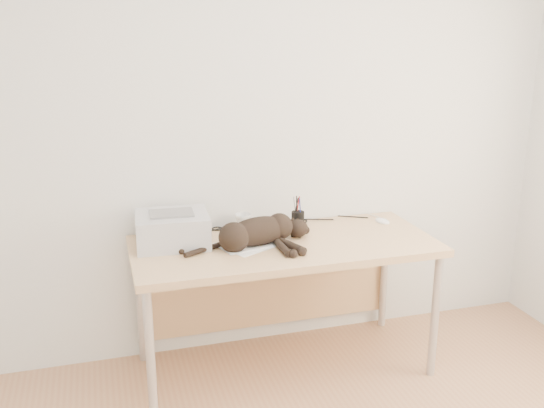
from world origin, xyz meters
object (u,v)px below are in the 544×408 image
object	(u,v)px
desk	(280,260)
mug	(243,222)
printer	(172,229)
cat	(256,233)
mouse	(383,219)
pen_cup	(298,220)

from	to	relation	value
desk	mug	xyz separation A→B (m)	(-0.16, 0.19, 0.18)
printer	cat	world-z (taller)	printer
desk	mug	distance (m)	0.31
desk	mouse	bearing A→B (deg)	7.62
printer	pen_cup	world-z (taller)	pen_cup
desk	printer	bearing A→B (deg)	174.79
desk	pen_cup	xyz separation A→B (m)	(0.14, 0.12, 0.18)
mug	mouse	size ratio (longest dim) A/B	0.88
desk	mug	size ratio (longest dim) A/B	17.01
printer	mug	size ratio (longest dim) A/B	4.13
printer	cat	distance (m)	0.44
desk	printer	distance (m)	0.61
cat	pen_cup	bearing A→B (deg)	21.79
pen_cup	printer	bearing A→B (deg)	-174.74
desk	cat	world-z (taller)	cat
printer	mouse	distance (m)	1.23
mug	mouse	distance (m)	0.82
printer	mug	distance (m)	0.44
desk	mouse	world-z (taller)	mouse
pen_cup	mouse	size ratio (longest dim) A/B	1.73
cat	mug	world-z (taller)	cat
desk	mug	bearing A→B (deg)	128.78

